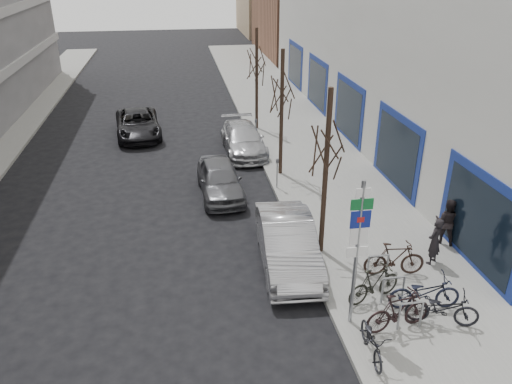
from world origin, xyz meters
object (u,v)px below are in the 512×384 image
object	(u,v)px
bike_rack	(393,286)
bike_mid_inner	(374,283)
meter_back	(256,129)
highway_sign_pole	(357,246)
bike_near_right	(399,311)
tree_mid	(282,84)
pedestrian_near	(435,241)
bike_far_inner	(394,259)
pedestrian_far	(447,221)
lane_car	(138,124)
meter_front	(312,239)
bike_mid_curb	(425,290)
meter_mid	(277,170)
parked_car_front	(288,243)
bike_near_left	(372,339)
tree_far	(257,55)
parked_car_back	(243,139)
parked_car_mid	(220,179)
tree_near	(328,135)
bike_far_curb	(443,306)

from	to	relation	value
bike_rack	bike_mid_inner	size ratio (longest dim) A/B	1.28
bike_rack	meter_back	distance (m)	13.50
highway_sign_pole	bike_near_right	bearing A→B (deg)	-22.78
tree_mid	pedestrian_near	distance (m)	8.97
bike_far_inner	pedestrian_far	size ratio (longest dim) A/B	1.16
highway_sign_pole	lane_car	xyz separation A→B (m)	(-6.26, 16.59, -1.78)
meter_front	lane_car	bearing A→B (deg)	113.86
meter_back	lane_car	size ratio (longest dim) A/B	0.26
bike_far_inner	lane_car	world-z (taller)	lane_car
bike_mid_curb	pedestrian_near	bearing A→B (deg)	-25.57
meter_front	bike_mid_inner	distance (m)	2.52
highway_sign_pole	meter_mid	xyz separation A→B (m)	(-0.25, 8.51, -1.54)
bike_mid_inner	lane_car	distance (m)	17.36
bike_rack	parked_car_front	xyz separation A→B (m)	(-2.40, 2.51, 0.11)
meter_back	bike_near_left	bearing A→B (deg)	-88.71
highway_sign_pole	bike_far_inner	size ratio (longest dim) A/B	2.27
bike_mid_curb	tree_far	bearing A→B (deg)	13.52
parked_car_back	tree_far	bearing A→B (deg)	68.83
bike_near_right	parked_car_mid	world-z (taller)	parked_car_mid
highway_sign_pole	meter_back	xyz separation A→B (m)	(-0.25, 14.01, -1.54)
bike_near_right	lane_car	size ratio (longest dim) A/B	0.38
pedestrian_near	bike_near_left	bearing A→B (deg)	10.68
parked_car_mid	tree_near	bearing A→B (deg)	-63.28
tree_mid	bike_far_inner	world-z (taller)	tree_mid
meter_mid	pedestrian_far	xyz separation A→B (m)	(4.65, -5.15, 0.03)
bike_far_curb	lane_car	bearing A→B (deg)	46.02
bike_mid_curb	bike_far_curb	xyz separation A→B (m)	(0.16, -0.67, -0.03)
lane_car	pedestrian_near	size ratio (longest dim) A/B	3.15
highway_sign_pole	bike_mid_inner	xyz separation A→B (m)	(0.92, 0.79, -1.77)
tree_far	bike_near_right	bearing A→B (deg)	-87.03
parked_car_back	tree_near	bearing A→B (deg)	-84.19
bike_mid_inner	tree_mid	bearing A→B (deg)	-14.89
bike_rack	lane_car	size ratio (longest dim) A/B	0.47
bike_mid_inner	bike_far_inner	size ratio (longest dim) A/B	0.96
parked_car_back	meter_front	bearing A→B (deg)	-87.04
tree_near	parked_car_front	world-z (taller)	tree_near
meter_mid	pedestrian_near	size ratio (longest dim) A/B	0.83
bike_near_left	parked_car_back	bearing A→B (deg)	98.64
meter_mid	pedestrian_far	distance (m)	6.94
meter_front	bike_far_curb	size ratio (longest dim) A/B	0.69
meter_back	bike_near_left	world-z (taller)	meter_back
bike_near_left	pedestrian_far	bearing A→B (deg)	51.18
highway_sign_pole	bike_far_curb	bearing A→B (deg)	-10.83
tree_far	bike_near_left	distance (m)	18.08
bike_mid_inner	meter_back	bearing A→B (deg)	-14.31
bike_mid_curb	parked_car_back	xyz separation A→B (m)	(-3.13, 12.97, -0.07)
tree_far	meter_mid	size ratio (longest dim) A/B	4.33
tree_near	parked_car_back	distance (m)	10.35
bike_far_inner	meter_mid	bearing A→B (deg)	24.51
meter_mid	meter_back	world-z (taller)	same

